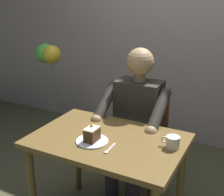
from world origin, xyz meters
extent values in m
cube|color=#AE9C9A|center=(0.00, -1.69, 1.50)|extent=(6.40, 0.12, 3.00)
cube|color=brown|center=(0.00, 0.00, 0.71)|extent=(1.01, 0.68, 0.04)
cylinder|color=brown|center=(0.45, 0.28, 0.36)|extent=(0.05, 0.05, 0.71)
cylinder|color=brown|center=(-0.45, -0.28, 0.36)|extent=(0.05, 0.05, 0.71)
cylinder|color=brown|center=(0.45, -0.28, 0.36)|extent=(0.05, 0.05, 0.71)
cube|color=brown|center=(0.00, -0.55, 0.43)|extent=(0.42, 0.42, 0.04)
cube|color=brown|center=(0.00, -0.74, 0.67)|extent=(0.38, 0.04, 0.45)
cylinder|color=brown|center=(-0.18, -0.37, 0.21)|extent=(0.04, 0.04, 0.43)
cylinder|color=brown|center=(0.18, -0.37, 0.21)|extent=(0.04, 0.04, 0.43)
cylinder|color=brown|center=(-0.18, -0.73, 0.21)|extent=(0.04, 0.04, 0.43)
cylinder|color=brown|center=(0.18, -0.73, 0.21)|extent=(0.04, 0.04, 0.43)
cube|color=#2E2B26|center=(0.00, -0.53, 0.72)|extent=(0.36, 0.22, 0.54)
sphere|color=tan|center=(0.00, -0.53, 1.15)|extent=(0.21, 0.21, 0.21)
cylinder|color=tan|center=(0.00, -0.53, 1.02)|extent=(0.09, 0.09, 0.06)
cylinder|color=#2E2B26|center=(-0.22, -0.39, 0.84)|extent=(0.08, 0.33, 0.26)
sphere|color=tan|center=(-0.22, -0.23, 0.73)|extent=(0.09, 0.09, 0.09)
cylinder|color=#2E2B26|center=(0.22, -0.39, 0.84)|extent=(0.08, 0.33, 0.26)
sphere|color=tan|center=(0.22, -0.23, 0.73)|extent=(0.09, 0.09, 0.09)
cylinder|color=#332A3C|center=(-0.09, -0.41, 0.43)|extent=(0.13, 0.38, 0.14)
cylinder|color=#332A3C|center=(0.09, -0.41, 0.43)|extent=(0.13, 0.38, 0.14)
cylinder|color=#332A3C|center=(-0.09, -0.23, 0.20)|extent=(0.11, 0.11, 0.41)
cylinder|color=#332A3C|center=(0.09, -0.23, 0.20)|extent=(0.11, 0.11, 0.41)
cylinder|color=white|center=(0.06, 0.09, 0.74)|extent=(0.21, 0.21, 0.01)
cube|color=#4F331E|center=(0.06, 0.09, 0.78)|extent=(0.07, 0.10, 0.08)
cube|color=beige|center=(0.06, 0.09, 0.83)|extent=(0.07, 0.11, 0.01)
sphere|color=gold|center=(0.08, 0.08, 0.84)|extent=(0.02, 0.02, 0.02)
cylinder|color=white|center=(-0.42, -0.07, 0.77)|extent=(0.09, 0.09, 0.08)
torus|color=white|center=(-0.37, -0.07, 0.78)|extent=(0.05, 0.01, 0.05)
cylinder|color=black|center=(-0.42, -0.07, 0.80)|extent=(0.08, 0.08, 0.01)
cube|color=silver|center=(-0.08, 0.10, 0.74)|extent=(0.02, 0.11, 0.01)
ellipsoid|color=silver|center=(-0.08, 0.17, 0.74)|extent=(0.03, 0.04, 0.01)
cylinder|color=#B2C1C6|center=(1.21, -0.98, 0.11)|extent=(0.12, 0.12, 0.22)
sphere|color=yellow|center=(1.17, -0.92, 1.03)|extent=(0.20, 0.20, 0.20)
cylinder|color=#4C9956|center=(1.17, -0.92, 0.57)|extent=(0.01, 0.01, 0.71)
sphere|color=#50C347|center=(1.27, -0.93, 1.03)|extent=(0.21, 0.21, 0.21)
cylinder|color=#4C9956|center=(1.27, -0.93, 0.57)|extent=(0.01, 0.01, 0.70)
camera|label=1|loc=(-0.87, 1.59, 1.66)|focal=48.45mm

